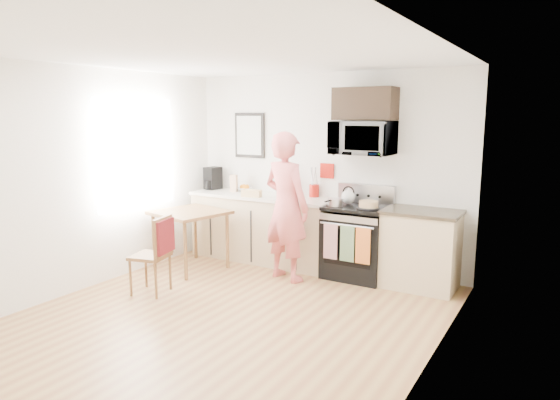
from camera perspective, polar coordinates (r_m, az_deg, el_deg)
The scene contains 27 objects.
floor at distance 5.21m, azimuth -6.48°, elevation -13.49°, with size 4.60×4.60×0.00m, color #935F39.
back_wall at distance 6.80m, azimuth 5.07°, elevation 3.38°, with size 4.00×0.04×2.60m, color white.
left_wall at distance 6.26m, azimuth -21.51°, elevation 2.18°, with size 0.04×4.60×2.60m, color white.
right_wall at distance 3.98m, azimuth 16.79°, elevation -1.52°, with size 0.04×4.60×2.60m, color white.
ceiling at distance 4.82m, azimuth -7.10°, elevation 16.24°, with size 4.00×4.60×0.04m, color white.
window at distance 6.72m, azimuth -16.07°, elevation 5.10°, with size 0.06×1.40×1.50m.
cabinet_left at distance 7.07m, azimuth -1.96°, elevation -3.34°, with size 2.10×0.60×0.90m, color tan.
countertop_left at distance 6.98m, azimuth -1.98°, elevation 0.42°, with size 2.14×0.64×0.04m, color beige.
cabinet_right at distance 6.20m, azimuth 15.78°, elevation -5.59°, with size 0.84×0.60×0.90m, color tan.
countertop_right at distance 6.09m, azimuth 15.99°, elevation -1.32°, with size 0.88×0.64×0.04m, color black.
range at distance 6.42m, azimuth 8.79°, elevation -4.93°, with size 0.76×0.70×1.16m.
microwave at distance 6.31m, azimuth 9.46°, elevation 6.98°, with size 0.76×0.51×0.42m, color #AAAAAF.
upper_cabinet at distance 6.35m, azimuth 9.71°, elevation 10.78°, with size 0.76×0.35×0.40m, color black.
wall_art at distance 7.34m, azimuth -3.50°, elevation 7.38°, with size 0.50×0.04×0.65m.
wall_trivet at distance 6.77m, azimuth 5.39°, elevation 3.34°, with size 0.20×0.02×0.20m, color #A1160D.
person at distance 6.16m, azimuth 0.72°, elevation -0.78°, with size 0.67×0.44×1.85m, color #D1393C.
dining_table at distance 6.74m, azimuth -10.25°, elevation -2.00°, with size 0.87×0.87×0.79m.
chair at distance 5.87m, azimuth -13.63°, elevation -4.99°, with size 0.50×0.47×0.91m.
knife_block at distance 6.99m, azimuth 1.09°, elevation 1.57°, with size 0.11×0.15×0.23m, color brown.
utensil_crock at distance 6.80m, azimuth 3.93°, elevation 1.72°, with size 0.14×0.14×0.41m.
fruit_bowl at distance 7.33m, azimuth -4.05°, elevation 1.33°, with size 0.25×0.25×0.10m.
milk_carton at distance 7.29m, azimuth -5.30°, elevation 1.92°, with size 0.09×0.09×0.25m, color tan.
coffee_maker at distance 7.57m, azimuth -7.73°, elevation 2.41°, with size 0.22×0.29×0.33m.
bread_bag at distance 6.81m, azimuth -3.27°, elevation 0.76°, with size 0.26×0.12×0.10m, color #D6B970.
cake at distance 6.13m, azimuth 10.09°, elevation -0.56°, with size 0.28×0.28×0.09m.
kettle at distance 6.41m, azimuth 7.82°, elevation 0.44°, with size 0.18×0.18×0.23m.
pot at distance 6.24m, azimuth 6.29°, elevation -0.26°, with size 0.19×0.32×0.09m.
Camera 1 is at (2.91, -3.80, 2.05)m, focal length 32.00 mm.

